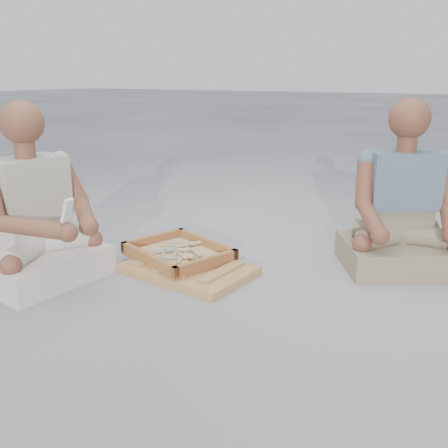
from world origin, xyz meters
The scene contains 28 objects.
ground centered at (0.00, 0.00, 0.00)m, with size 60.00×60.00×0.00m, color #A3A3A9.
carved_panel centered at (-0.18, 0.15, 0.02)m, with size 0.67×0.45×0.04m, color olive.
tool_tray centered at (-0.30, 0.23, 0.07)m, with size 0.66×0.59×0.07m.
chisel_0 centered at (-0.34, 0.29, 0.09)m, with size 0.12×0.20×0.02m.
chisel_1 centered at (-0.21, 0.17, 0.08)m, with size 0.19×0.14×0.02m.
chisel_2 centered at (-0.28, 0.06, 0.08)m, with size 0.14×0.19×0.02m.
chisel_3 centered at (-0.29, 0.37, 0.09)m, with size 0.11×0.21×0.02m.
chisel_4 centered at (-0.21, 0.18, 0.09)m, with size 0.22×0.07×0.02m.
chisel_5 centered at (-0.19, 0.25, 0.08)m, with size 0.20×0.13×0.02m.
chisel_6 centered at (-0.33, 0.37, 0.08)m, with size 0.19×0.14×0.02m.
chisel_7 centered at (-0.32, 0.24, 0.08)m, with size 0.11×0.21×0.02m.
chisel_8 centered at (-0.10, 0.22, 0.07)m, with size 0.21×0.10×0.02m.
chisel_9 centered at (-0.30, 0.24, 0.09)m, with size 0.18×0.15×0.02m.
chisel_10 centered at (-0.22, 0.13, 0.07)m, with size 0.10×0.21×0.02m.
wood_chip_0 centered at (0.05, -0.03, 0.00)m, with size 0.02×0.01×0.00m, color tan.
wood_chip_1 centered at (-0.47, 0.04, 0.00)m, with size 0.02×0.01×0.00m, color tan.
wood_chip_2 centered at (-0.20, 0.21, 0.00)m, with size 0.02×0.01×0.00m, color tan.
wood_chip_3 centered at (-0.33, 0.36, 0.00)m, with size 0.02×0.01×0.00m, color tan.
wood_chip_4 centered at (-0.57, 0.42, 0.00)m, with size 0.02×0.01×0.00m, color tan.
wood_chip_5 centered at (-0.08, 0.15, 0.00)m, with size 0.02×0.01×0.00m, color tan.
wood_chip_6 centered at (-0.07, 0.08, 0.00)m, with size 0.02×0.01×0.00m, color tan.
wood_chip_7 centered at (-0.22, 0.53, 0.00)m, with size 0.02×0.01×0.00m, color tan.
wood_chip_8 centered at (0.01, -0.03, 0.00)m, with size 0.02×0.01×0.00m, color tan.
wood_chip_9 centered at (-0.32, 0.14, 0.00)m, with size 0.02×0.01×0.00m, color tan.
wood_chip_10 centered at (-0.04, 0.52, 0.00)m, with size 0.02×0.01×0.00m, color tan.
craftsman centered at (-0.80, -0.30, 0.31)m, with size 0.64×0.64×0.92m.
companion centered at (0.79, 0.82, 0.31)m, with size 0.76×0.71×0.93m.
mobile_phone centered at (-0.47, -0.39, 0.45)m, with size 0.06×0.05×0.12m.
Camera 1 is at (1.26, -1.95, 1.04)m, focal length 40.00 mm.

